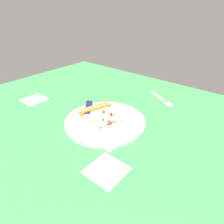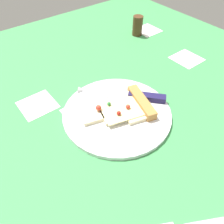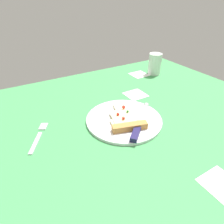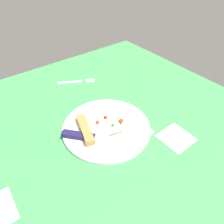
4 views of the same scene
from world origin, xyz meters
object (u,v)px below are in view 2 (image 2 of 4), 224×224
knife (130,95)px  pepper_shaker (138,26)px  pizza_slice (126,107)px  plate (117,113)px

knife → pepper_shaker: bearing=3.3°
pizza_slice → plate: bearing=90.1°
pizza_slice → knife: (-2.97, 3.82, -0.19)cm
pepper_shaker → plate: bearing=-49.1°
plate → pepper_shaker: size_ratio=3.79×
plate → pizza_slice: (0.72, 2.45, 1.31)cm
plate → pepper_shaker: 44.76cm
pizza_slice → knife: size_ratio=0.97×
plate → pepper_shaker: bearing=130.9°
knife → pizza_slice: bearing=176.8°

